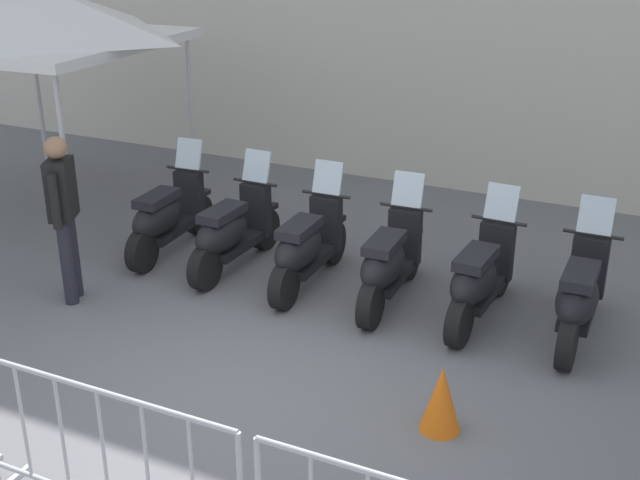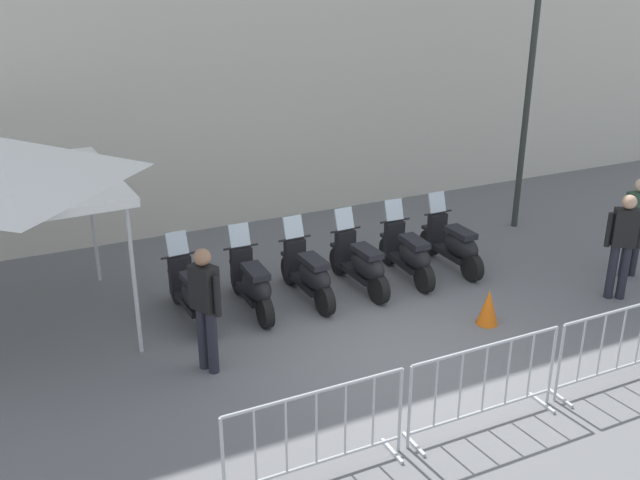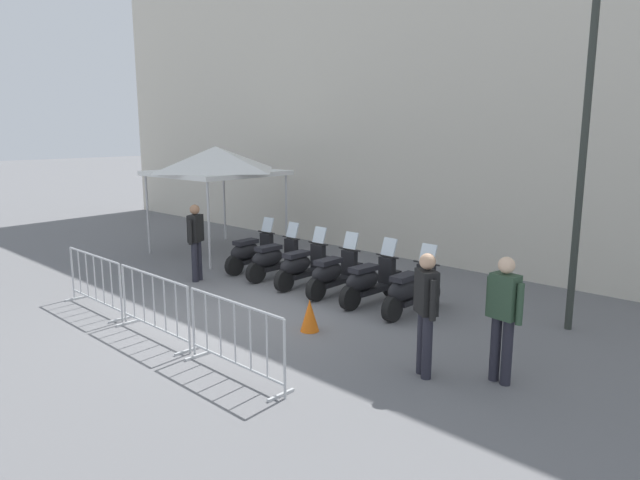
{
  "view_description": "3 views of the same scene",
  "coord_description": "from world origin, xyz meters",
  "px_view_note": "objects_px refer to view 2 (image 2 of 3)",
  "views": [
    {
      "loc": [
        2.83,
        -5.02,
        3.78
      ],
      "look_at": [
        0.06,
        1.53,
        0.85
      ],
      "focal_mm": 45.69,
      "sensor_mm": 36.0,
      "label": 1
    },
    {
      "loc": [
        -5.0,
        -6.92,
        5.1
      ],
      "look_at": [
        0.04,
        2.55,
        0.82
      ],
      "focal_mm": 40.09,
      "sensor_mm": 36.0,
      "label": 2
    },
    {
      "loc": [
        7.76,
        -6.5,
        3.34
      ],
      "look_at": [
        0.63,
        1.62,
        1.24
      ],
      "focal_mm": 31.83,
      "sensor_mm": 36.0,
      "label": 3
    }
  ],
  "objects_px": {
    "motorcycle_2": "(309,274)",
    "officer_near_row_end": "(623,241)",
    "street_lamp": "(533,47)",
    "officer_mid_plaza": "(635,222)",
    "barrier_segment_2": "(620,346)",
    "barrier_segment_0": "(316,436)",
    "motorcycle_0": "(192,294)",
    "officer_by_barriers": "(205,303)",
    "motorcycle_4": "(409,254)",
    "traffic_cone": "(488,307)",
    "barrier_segment_1": "(484,386)",
    "motorcycle_5": "(454,245)",
    "motorcycle_1": "(253,284)",
    "motorcycle_3": "(361,264)"
  },
  "relations": [
    {
      "from": "motorcycle_2",
      "to": "officer_near_row_end",
      "type": "xyz_separation_m",
      "value": [
        4.36,
        -2.21,
        0.53
      ]
    },
    {
      "from": "street_lamp",
      "to": "officer_mid_plaza",
      "type": "height_order",
      "value": "street_lamp"
    },
    {
      "from": "barrier_segment_2",
      "to": "barrier_segment_0",
      "type": "bearing_deg",
      "value": 177.44
    },
    {
      "from": "motorcycle_0",
      "to": "officer_by_barriers",
      "type": "bearing_deg",
      "value": -100.49
    },
    {
      "from": "officer_by_barriers",
      "to": "motorcycle_0",
      "type": "bearing_deg",
      "value": 79.51
    },
    {
      "from": "motorcycle_4",
      "to": "officer_by_barriers",
      "type": "xyz_separation_m",
      "value": [
        -3.95,
        -1.14,
        0.53
      ]
    },
    {
      "from": "traffic_cone",
      "to": "barrier_segment_1",
      "type": "bearing_deg",
      "value": -131.92
    },
    {
      "from": "street_lamp",
      "to": "barrier_segment_1",
      "type": "bearing_deg",
      "value": -135.36
    },
    {
      "from": "motorcycle_0",
      "to": "motorcycle_5",
      "type": "relative_size",
      "value": 1.0
    },
    {
      "from": "motorcycle_5",
      "to": "barrier_segment_2",
      "type": "height_order",
      "value": "motorcycle_5"
    },
    {
      "from": "barrier_segment_1",
      "to": "barrier_segment_2",
      "type": "xyz_separation_m",
      "value": [
        2.12,
        -0.09,
        0.0
      ]
    },
    {
      "from": "motorcycle_1",
      "to": "traffic_cone",
      "type": "relative_size",
      "value": 3.14
    },
    {
      "from": "motorcycle_0",
      "to": "officer_by_barriers",
      "type": "distance_m",
      "value": 1.51
    },
    {
      "from": "motorcycle_2",
      "to": "officer_near_row_end",
      "type": "bearing_deg",
      "value": -26.86
    },
    {
      "from": "street_lamp",
      "to": "traffic_cone",
      "type": "height_order",
      "value": "street_lamp"
    },
    {
      "from": "street_lamp",
      "to": "officer_by_barriers",
      "type": "relative_size",
      "value": 3.39
    },
    {
      "from": "motorcycle_3",
      "to": "street_lamp",
      "type": "bearing_deg",
      "value": 14.35
    },
    {
      "from": "motorcycle_1",
      "to": "barrier_segment_1",
      "type": "xyz_separation_m",
      "value": [
        1.22,
        -3.9,
        0.07
      ]
    },
    {
      "from": "barrier_segment_2",
      "to": "street_lamp",
      "type": "height_order",
      "value": "street_lamp"
    },
    {
      "from": "motorcycle_0",
      "to": "motorcycle_3",
      "type": "xyz_separation_m",
      "value": [
        2.77,
        -0.24,
        0.0
      ]
    },
    {
      "from": "officer_mid_plaza",
      "to": "traffic_cone",
      "type": "height_order",
      "value": "officer_mid_plaza"
    },
    {
      "from": "motorcycle_1",
      "to": "street_lamp",
      "type": "xyz_separation_m",
      "value": [
        6.16,
        0.98,
        3.08
      ]
    },
    {
      "from": "motorcycle_2",
      "to": "motorcycle_4",
      "type": "bearing_deg",
      "value": -1.84
    },
    {
      "from": "motorcycle_3",
      "to": "barrier_segment_0",
      "type": "distance_m",
      "value": 4.6
    },
    {
      "from": "barrier_segment_2",
      "to": "motorcycle_5",
      "type": "bearing_deg",
      "value": 84.53
    },
    {
      "from": "motorcycle_4",
      "to": "barrier_segment_0",
      "type": "bearing_deg",
      "value": -135.04
    },
    {
      "from": "barrier_segment_0",
      "to": "officer_by_barriers",
      "type": "bearing_deg",
      "value": 96.17
    },
    {
      "from": "motorcycle_2",
      "to": "officer_by_barriers",
      "type": "relative_size",
      "value": 1.0
    },
    {
      "from": "motorcycle_2",
      "to": "motorcycle_5",
      "type": "relative_size",
      "value": 1.0
    },
    {
      "from": "motorcycle_4",
      "to": "barrier_segment_2",
      "type": "bearing_deg",
      "value": -81.68
    },
    {
      "from": "motorcycle_1",
      "to": "motorcycle_3",
      "type": "distance_m",
      "value": 1.86
    },
    {
      "from": "barrier_segment_0",
      "to": "motorcycle_0",
      "type": "bearing_deg",
      "value": 90.22
    },
    {
      "from": "motorcycle_5",
      "to": "officer_by_barriers",
      "type": "bearing_deg",
      "value": -167.05
    },
    {
      "from": "motorcycle_1",
      "to": "barrier_segment_2",
      "type": "xyz_separation_m",
      "value": [
        3.34,
        -3.99,
        0.07
      ]
    },
    {
      "from": "street_lamp",
      "to": "officer_near_row_end",
      "type": "height_order",
      "value": "street_lamp"
    },
    {
      "from": "barrier_segment_1",
      "to": "motorcycle_5",
      "type": "bearing_deg",
      "value": 56.41
    },
    {
      "from": "motorcycle_5",
      "to": "officer_mid_plaza",
      "type": "distance_m",
      "value": 3.0
    },
    {
      "from": "officer_mid_plaza",
      "to": "traffic_cone",
      "type": "xyz_separation_m",
      "value": [
        -3.25,
        -0.22,
        -0.71
      ]
    },
    {
      "from": "officer_mid_plaza",
      "to": "officer_by_barriers",
      "type": "distance_m",
      "value": 7.36
    },
    {
      "from": "street_lamp",
      "to": "officer_near_row_end",
      "type": "relative_size",
      "value": 3.39
    },
    {
      "from": "barrier_segment_2",
      "to": "motorcycle_1",
      "type": "bearing_deg",
      "value": 129.9
    },
    {
      "from": "barrier_segment_1",
      "to": "street_lamp",
      "type": "bearing_deg",
      "value": 44.64
    },
    {
      "from": "motorcycle_4",
      "to": "barrier_segment_1",
      "type": "distance_m",
      "value": 4.07
    },
    {
      "from": "motorcycle_4",
      "to": "officer_near_row_end",
      "type": "height_order",
      "value": "officer_near_row_end"
    },
    {
      "from": "motorcycle_1",
      "to": "street_lamp",
      "type": "relative_size",
      "value": 0.29
    },
    {
      "from": "motorcycle_3",
      "to": "barrier_segment_0",
      "type": "xyz_separation_m",
      "value": [
        -2.76,
        -3.68,
        0.07
      ]
    },
    {
      "from": "motorcycle_4",
      "to": "traffic_cone",
      "type": "relative_size",
      "value": 3.14
    },
    {
      "from": "officer_by_barriers",
      "to": "traffic_cone",
      "type": "relative_size",
      "value": 3.15
    },
    {
      "from": "street_lamp",
      "to": "officer_near_row_end",
      "type": "xyz_separation_m",
      "value": [
        -0.87,
        -3.26,
        -2.55
      ]
    },
    {
      "from": "motorcycle_0",
      "to": "motorcycle_1",
      "type": "distance_m",
      "value": 0.92
    }
  ]
}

